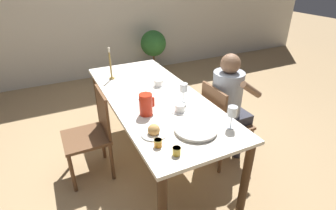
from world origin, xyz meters
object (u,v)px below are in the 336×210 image
bread_plate (154,131)px  teacup_near_person (180,108)px  red_pitcher (146,104)px  wine_glass_water (183,88)px  jam_jar_amber (158,143)px  chair_person_side (222,122)px  potted_plant (153,46)px  person_seated (229,100)px  candlestick_tall (111,67)px  jam_jar_red (177,151)px  chair_opposite (92,132)px  serving_tray (196,130)px  wine_glass_juice (232,113)px  teacup_across (158,83)px

bread_plate → teacup_near_person: bearing=33.1°
red_pitcher → teacup_near_person: bearing=-16.6°
wine_glass_water → jam_jar_amber: (-0.50, -0.53, -0.10)m
chair_person_side → potted_plant: chair_person_side is taller
potted_plant → person_seated: bearing=-96.6°
candlestick_tall → person_seated: bearing=-43.1°
jam_jar_red → potted_plant: (1.23, 3.27, -0.24)m
bread_plate → candlestick_tall: candlestick_tall is taller
chair_opposite → serving_tray: 1.08m
teacup_near_person → bread_plate: size_ratio=0.78×
person_seated → red_pitcher: size_ratio=6.22×
wine_glass_water → bread_plate: bearing=-140.4°
wine_glass_water → jam_jar_amber: wine_glass_water is taller
person_seated → jam_jar_red: 1.11m
jam_jar_red → candlestick_tall: (-0.03, 1.50, 0.11)m
chair_opposite → wine_glass_water: bearing=-110.5°
serving_tray → jam_jar_red: size_ratio=5.64×
chair_person_side → teacup_near_person: bearing=-81.9°
chair_person_side → wine_glass_juice: size_ratio=4.81×
person_seated → serving_tray: 0.79m
wine_glass_juice → jam_jar_red: bearing=-168.3°
wine_glass_water → teacup_near_person: 0.22m
wine_glass_water → teacup_near_person: (-0.12, -0.16, -0.10)m
teacup_across → jam_jar_amber: size_ratio=2.57×
serving_tray → jam_jar_red: 0.32m
teacup_near_person → candlestick_tall: 1.05m
wine_glass_juice → teacup_near_person: 0.47m
wine_glass_water → teacup_near_person: bearing=-126.9°
person_seated → teacup_across: bearing=-130.2°
wine_glass_juice → candlestick_tall: candlestick_tall is taller
wine_glass_juice → serving_tray: size_ratio=0.56×
chair_opposite → teacup_near_person: size_ratio=5.88×
serving_tray → jam_jar_amber: (-0.34, -0.04, 0.02)m
potted_plant → bread_plate: bearing=-113.1°
bread_plate → candlestick_tall: (0.01, 1.22, 0.11)m
chair_person_side → teacup_across: 0.77m
chair_person_side → candlestick_tall: size_ratio=2.49×
chair_person_side → jam_jar_amber: chair_person_side is taller
red_pitcher → bread_plate: 0.32m
chair_opposite → wine_glass_juice: size_ratio=4.81×
wine_glass_water → teacup_across: 0.44m
red_pitcher → teacup_near_person: 0.30m
red_pitcher → teacup_near_person: (0.28, -0.08, -0.07)m
red_pitcher → teacup_near_person: red_pitcher is taller
chair_opposite → potted_plant: size_ratio=1.05×
person_seated → jam_jar_amber: bearing=-64.6°
chair_opposite → serving_tray: chair_opposite is taller
teacup_across → chair_person_side: bearing=-46.3°
chair_opposite → person_seated: bearing=-105.5°
person_seated → chair_person_side: bearing=-73.5°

